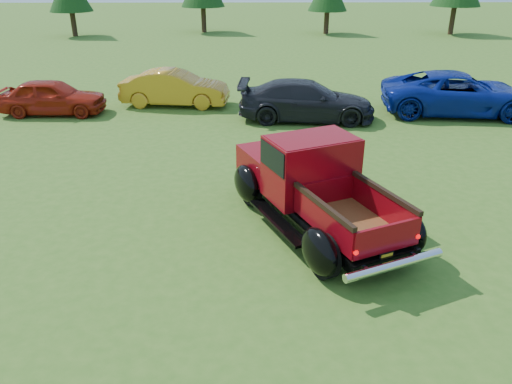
# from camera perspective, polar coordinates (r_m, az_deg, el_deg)

# --- Properties ---
(ground) EXTENTS (120.00, 120.00, 0.00)m
(ground) POSITION_cam_1_polar(r_m,az_deg,el_deg) (9.40, -2.62, -6.46)
(ground) COLOR #365F1B
(ground) RESTS_ON ground
(pickup_truck) EXTENTS (3.69, 5.09, 1.78)m
(pickup_truck) POSITION_cam_1_polar(r_m,az_deg,el_deg) (10.12, 6.18, 1.22)
(pickup_truck) COLOR black
(pickup_truck) RESTS_ON ground
(show_car_red) EXTENTS (3.59, 1.49, 1.22)m
(show_car_red) POSITION_cam_1_polar(r_m,az_deg,el_deg) (18.93, -22.26, 10.05)
(show_car_red) COLOR #9D1D0E
(show_car_red) RESTS_ON ground
(show_car_yellow) EXTENTS (4.01, 1.76, 1.28)m
(show_car_yellow) POSITION_cam_1_polar(r_m,az_deg,el_deg) (18.90, -9.25, 11.65)
(show_car_yellow) COLOR orange
(show_car_yellow) RESTS_ON ground
(show_car_grey) EXTENTS (4.65, 2.21, 1.31)m
(show_car_grey) POSITION_cam_1_polar(r_m,az_deg,el_deg) (16.96, 5.78, 10.37)
(show_car_grey) COLOR black
(show_car_grey) RESTS_ON ground
(show_car_blue) EXTENTS (5.42, 2.96, 1.44)m
(show_car_blue) POSITION_cam_1_polar(r_m,az_deg,el_deg) (18.90, 22.14, 10.40)
(show_car_blue) COLOR navy
(show_car_blue) RESTS_ON ground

